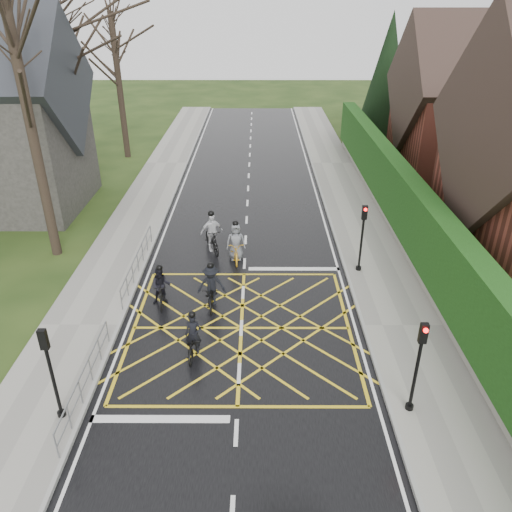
{
  "coord_description": "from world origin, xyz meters",
  "views": [
    {
      "loc": [
        0.59,
        -15.16,
        11.05
      ],
      "look_at": [
        0.54,
        3.3,
        1.3
      ],
      "focal_mm": 35.0,
      "sensor_mm": 36.0,
      "label": 1
    }
  ],
  "objects_px": {
    "cyclist_mid": "(211,290)",
    "cyclist_rear": "(193,341)",
    "cyclist_back": "(161,289)",
    "cyclist_lead": "(236,247)",
    "cyclist_front": "(212,236)"
  },
  "relations": [
    {
      "from": "cyclist_rear",
      "to": "cyclist_front",
      "type": "height_order",
      "value": "cyclist_front"
    },
    {
      "from": "cyclist_mid",
      "to": "cyclist_lead",
      "type": "bearing_deg",
      "value": 74.88
    },
    {
      "from": "cyclist_back",
      "to": "cyclist_front",
      "type": "distance_m",
      "value": 4.94
    },
    {
      "from": "cyclist_mid",
      "to": "cyclist_lead",
      "type": "distance_m",
      "value": 3.91
    },
    {
      "from": "cyclist_mid",
      "to": "cyclist_back",
      "type": "bearing_deg",
      "value": 174.99
    },
    {
      "from": "cyclist_back",
      "to": "cyclist_mid",
      "type": "distance_m",
      "value": 2.0
    },
    {
      "from": "cyclist_mid",
      "to": "cyclist_front",
      "type": "xyz_separation_m",
      "value": [
        -0.36,
        4.73,
        0.08
      ]
    },
    {
      "from": "cyclist_lead",
      "to": "cyclist_rear",
      "type": "bearing_deg",
      "value": -104.95
    },
    {
      "from": "cyclist_mid",
      "to": "cyclist_front",
      "type": "bearing_deg",
      "value": 91.35
    },
    {
      "from": "cyclist_rear",
      "to": "cyclist_back",
      "type": "bearing_deg",
      "value": 119.85
    },
    {
      "from": "cyclist_rear",
      "to": "cyclist_front",
      "type": "xyz_separation_m",
      "value": [
        0.0,
        7.82,
        0.21
      ]
    },
    {
      "from": "cyclist_rear",
      "to": "cyclist_back",
      "type": "relative_size",
      "value": 0.99
    },
    {
      "from": "cyclist_rear",
      "to": "cyclist_back",
      "type": "distance_m",
      "value": 3.55
    },
    {
      "from": "cyclist_front",
      "to": "cyclist_rear",
      "type": "bearing_deg",
      "value": -111.52
    },
    {
      "from": "cyclist_mid",
      "to": "cyclist_rear",
      "type": "bearing_deg",
      "value": -99.82
    }
  ]
}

